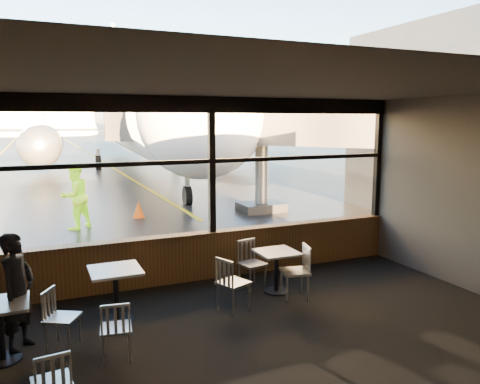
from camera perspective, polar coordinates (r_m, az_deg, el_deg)
ground_plane at (r=128.40m, az=-22.44°, el=6.73°), size 520.00×520.00×0.00m
carpet_floor at (r=6.86m, az=5.84°, el=-17.77°), size 8.00×6.00×0.01m
ceiling at (r=6.15m, az=6.35°, el=12.73°), size 8.00×6.00×0.04m
window_sill at (r=9.25m, az=-3.37°, el=-7.71°), size 8.00×0.28×0.90m
window_header at (r=8.87m, az=-3.54°, el=10.56°), size 8.00×0.18×0.30m
mullion_centre at (r=8.91m, az=-3.47°, el=3.15°), size 0.12×0.12×2.60m
mullion_right at (r=10.91m, az=16.43°, el=3.84°), size 0.12×0.12×2.60m
window_transom at (r=8.90m, az=-3.48°, el=3.79°), size 8.00×0.10×0.08m
airliner at (r=29.97m, az=-12.39°, el=14.02°), size 35.08×41.05×11.85m
jet_bridge at (r=15.36m, az=2.07°, el=6.12°), size 8.86×10.83×4.72m
cafe_table_near at (r=8.52m, az=4.47°, el=-9.66°), size 0.69×0.69×0.76m
cafe_table_mid at (r=7.57m, az=-14.86°, el=-12.05°), size 0.75×0.75×0.83m
cafe_table_left at (r=6.93m, az=-27.13°, el=-15.00°), size 0.71×0.71×0.78m
chair_near_e at (r=8.21m, az=6.69°, el=-9.69°), size 0.63×0.63×0.95m
chair_near_w at (r=7.69m, az=-0.83°, el=-11.10°), size 0.65×0.65×0.91m
chair_near_n at (r=8.68m, az=1.52°, el=-8.82°), size 0.57×0.57×0.89m
chair_mid_s at (r=6.46m, az=-14.88°, el=-15.83°), size 0.51×0.51×0.82m
chair_mid_w at (r=6.97m, az=-20.85°, el=-14.22°), size 0.62×0.62×0.83m
chair_left_s at (r=5.52m, az=-21.97°, el=-20.80°), size 0.48×0.48×0.80m
passenger at (r=7.01m, az=-25.47°, el=-10.96°), size 0.63×0.70×1.61m
ground_crew at (r=13.99m, az=-19.51°, el=-0.48°), size 1.16×1.12×1.89m
cone_nose at (r=15.19m, az=-12.26°, el=-2.08°), size 0.38×0.38×0.53m
terminal_annex at (r=16.96m, az=26.95°, el=7.59°), size 5.00×7.00×6.00m
hangar_mid at (r=193.36m, az=-23.01°, el=8.64°), size 38.00×15.00×10.00m
hangar_right at (r=196.73m, az=-5.02°, el=9.57°), size 50.00×20.00×12.00m
fuel_tank_c at (r=190.45m, az=-26.00°, el=7.86°), size 8.00×8.00×6.00m
treeline at (r=218.37m, az=-23.13°, el=8.83°), size 360.00×3.00×12.00m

